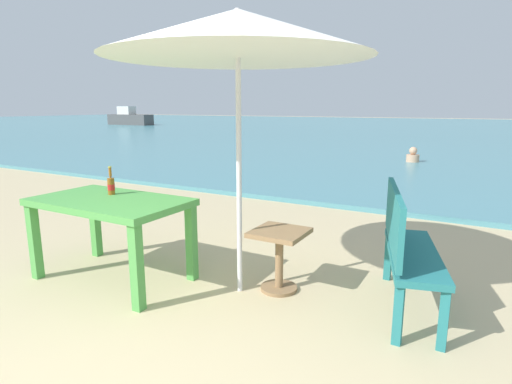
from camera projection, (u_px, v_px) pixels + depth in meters
name	position (u px, v px, depth m)	size (l,w,h in m)	color
sea_water	(461.00, 129.00, 27.67)	(120.00, 50.00, 0.08)	teal
picnic_table_green	(110.00, 211.00, 3.72)	(1.40, 0.80, 0.76)	#4C9E47
beer_bottle_amber	(111.00, 185.00, 3.87)	(0.07, 0.07, 0.26)	brown
patio_umbrella	(238.00, 34.00, 3.17)	(2.10, 2.10, 2.30)	silver
side_table_wood	(279.00, 251.00, 3.54)	(0.44, 0.44, 0.54)	olive
bench_teal_center	(405.00, 243.00, 3.19)	(0.66, 1.25, 0.95)	#237275
swimmer_person	(413.00, 156.00, 11.27)	(0.34, 0.34, 0.41)	tan
boat_cargo_ship	(130.00, 118.00, 33.66)	(4.07, 1.11, 1.48)	#4C4C4C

